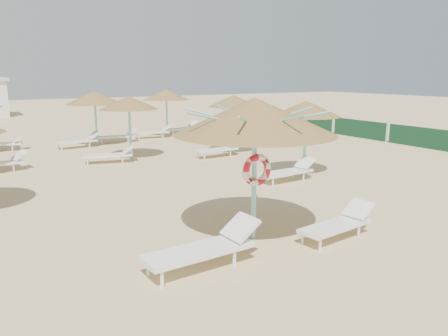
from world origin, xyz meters
TOP-DOWN VIEW (x-y plane):
  - ground at (0.00, 0.00)m, footprint 120.00×120.00m
  - main_palapa at (0.02, 0.18)m, footprint 3.44×3.44m
  - lounger_main_a at (-1.59, -0.60)m, footprint 2.31×0.82m
  - lounger_main_b at (1.64, -0.78)m, footprint 2.01×0.82m
  - palapa_field at (-0.47, 11.22)m, footprint 14.84×14.46m
  - windbreak_fence at (14.00, 9.96)m, footprint 0.08×19.84m

SIDE VIEW (x-z plane):
  - ground at x=0.00m, z-range 0.00..0.00m
  - lounger_main_b at x=1.64m, z-range -0.02..0.69m
  - lounger_main_a at x=-1.59m, z-range -0.02..0.81m
  - windbreak_fence at x=14.00m, z-range -0.05..1.05m
  - palapa_field at x=-0.47m, z-range 0.93..3.65m
  - main_palapa at x=0.02m, z-range 1.14..4.22m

